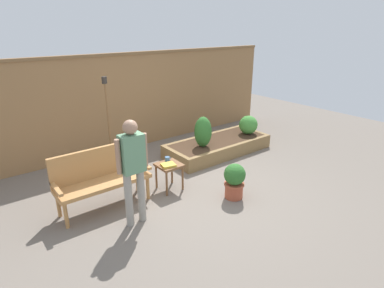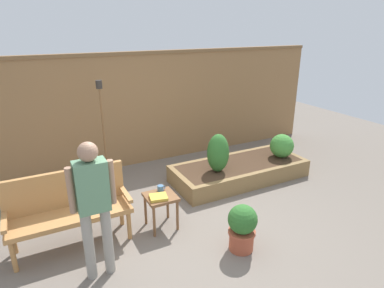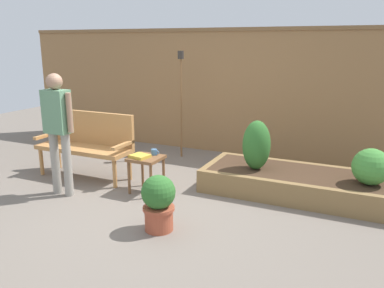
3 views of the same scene
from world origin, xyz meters
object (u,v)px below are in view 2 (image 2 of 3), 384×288
Objects in this scene: garden_bench at (68,204)px; shrub_far_corner at (282,146)px; cup_on_table at (161,188)px; person_by_bench at (93,200)px; potted_boxwood at (242,226)px; tiki_torch at (102,115)px; book_on_table at (158,197)px; shrub_near_bench at (218,153)px; side_table at (161,201)px.

shrub_far_corner is at bearing 6.41° from garden_bench.
person_by_bench is at bearing -146.38° from cup_on_table.
tiki_torch is at bearing 111.48° from potted_boxwood.
tiki_torch reaches higher than garden_bench.
person_by_bench is (0.19, -0.75, 0.39)m from garden_bench.
tiki_torch is at bearing 74.37° from person_by_bench.
shrub_near_bench is at bearing 39.47° from book_on_table.
side_table is at bearing 29.63° from person_by_bench.
garden_bench is 2.45m from shrub_near_bench.
cup_on_table is at bearing 122.06° from potted_boxwood.
garden_bench is at bearing 148.53° from potted_boxwood.
person_by_bench is at bearing -161.87° from shrub_far_corner.
person_by_bench is (-0.94, -0.53, 0.54)m from side_table.
tiki_torch is (-1.61, 1.03, 0.59)m from shrub_near_bench.
garden_bench is at bearing 169.01° from side_table.
shrub_near_bench is at bearing 27.92° from person_by_bench.
shrub_near_bench is at bearing -32.72° from tiki_torch.
cup_on_table reaches higher than book_on_table.
book_on_table is at bearing 131.75° from potted_boxwood.
book_on_table is at bearing -14.54° from garden_bench.
person_by_bench is at bearing -140.06° from book_on_table.
shrub_far_corner is 0.28× the size of person_by_bench.
tiki_torch is at bearing 61.08° from garden_bench.
shrub_near_bench is at bearing 22.85° from cup_on_table.
tiki_torch is (-0.27, 1.74, 0.72)m from book_on_table.
garden_bench is 2.39× the size of potted_boxwood.
side_table is 0.31× the size of person_by_bench.
garden_bench is 1.16m from side_table.
cup_on_table is at bearing 67.38° from side_table.
person_by_bench is at bearing -150.37° from side_table.
garden_bench is 12.58× the size of cup_on_table.
potted_boxwood is at bearing -111.16° from shrub_near_bench.
side_table is at bearing 59.43° from book_on_table.
person_by_bench is (-2.23, -1.18, 0.31)m from shrub_near_bench.
potted_boxwood is at bearing -52.32° from side_table.
cup_on_table is at bearing -168.74° from shrub_far_corner.
book_on_table is at bearing -81.25° from tiki_torch.
book_on_table is 1.13m from potted_boxwood.
shrub_far_corner is (1.38, 0.00, -0.11)m from shrub_near_bench.
shrub_far_corner is (2.72, 0.70, 0.02)m from book_on_table.
garden_bench reaches higher than shrub_far_corner.
shrub_near_bench reaches higher than garden_bench.
person_by_bench is (-0.99, -0.66, 0.41)m from cup_on_table.
shrub_far_corner is at bearing 13.61° from side_table.
side_table is 0.74× the size of shrub_near_bench.
cup_on_table reaches higher than side_table.
shrub_far_corner is at bearing 0.00° from shrub_near_bench.
shrub_far_corner is 3.81m from person_by_bench.
potted_boxwood is at bearing -31.47° from garden_bench.
potted_boxwood reaches higher than side_table.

